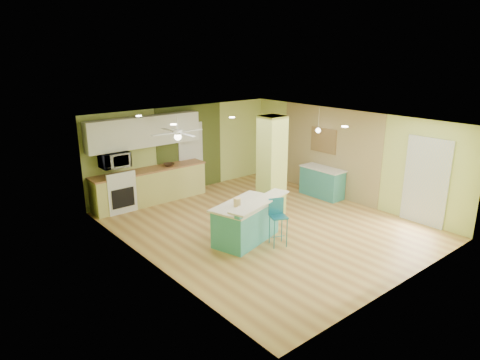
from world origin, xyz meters
The scene contains 23 objects.
floor centered at (0.00, 0.00, -0.01)m, with size 6.00×7.00×0.01m, color #A26E38.
ceiling centered at (0.00, 0.00, 2.50)m, with size 6.00×7.00×0.01m, color white.
wall_back centered at (0.00, 3.50, 1.25)m, with size 6.00×0.01×2.50m, color #C1D170.
wall_front centered at (0.00, -3.50, 1.25)m, with size 6.00×0.01×2.50m, color #C1D170.
wall_left centered at (-3.00, 0.00, 1.25)m, with size 0.01×7.00×2.50m, color #C1D170.
wall_right centered at (3.00, 0.00, 1.25)m, with size 0.01×7.00×2.50m, color #C1D170.
wood_panel centered at (2.99, 0.60, 1.25)m, with size 0.02×3.40×2.50m, color #8E7A51.
olive_accent centered at (0.20, 3.49, 1.25)m, with size 2.20×0.02×2.50m, color #485321.
interior_door centered at (0.20, 3.46, 1.00)m, with size 0.82×0.05×2.00m, color silver.
french_door centered at (2.97, -2.30, 1.05)m, with size 0.04×1.08×2.10m, color silver.
column centered at (0.65, 0.50, 1.25)m, with size 0.55×0.55×2.50m, color #BBC65C.
kitchen_run centered at (-1.30, 3.20, 0.47)m, with size 3.25×0.63×0.94m.
stove centered at (-2.25, 3.19, 0.46)m, with size 0.76×0.66×1.08m.
upper_cabinets centered at (-1.30, 3.32, 1.95)m, with size 3.20×0.34×0.80m, color white.
microwave centered at (-2.25, 3.20, 1.35)m, with size 0.70×0.48×0.39m, color silver.
ceiling_fan centered at (-1.10, 2.00, 2.08)m, with size 1.41×1.41×0.61m.
pendant_lamp centered at (2.65, 0.75, 1.88)m, with size 0.14×0.14×0.69m.
wall_decor centered at (2.96, 0.80, 1.55)m, with size 0.03×0.90×0.70m, color brown.
peninsula centered at (-0.88, -0.34, 0.46)m, with size 1.93×1.42×0.98m.
bar_stool centered at (-0.50, -0.90, 0.68)m, with size 0.44×0.44×1.02m.
side_counter centered at (2.70, 0.55, 0.42)m, with size 0.55×1.30×0.84m.
fruit_bowl centered at (-0.72, 3.16, 0.98)m, with size 0.30×0.30×0.07m, color #392517.
canister centered at (-1.15, -0.35, 0.95)m, with size 0.16×0.16×0.19m, color gold.
Camera 1 is at (-6.49, -6.89, 3.99)m, focal length 32.00 mm.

